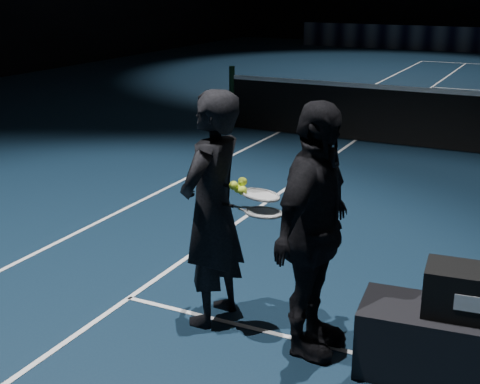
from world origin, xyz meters
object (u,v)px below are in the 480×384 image
object	(u,v)px
racket_lower	(264,213)
tennis_balls	(241,187)
player_a	(212,210)
racket_upper	(261,195)
player_b	(314,232)

from	to	relation	value
racket_lower	tennis_balls	distance (m)	0.25
player_a	racket_upper	xyz separation A→B (m)	(0.40, -0.01, 0.18)
player_a	racket_lower	size ratio (longest dim) A/B	2.66
player_b	racket_upper	distance (m)	0.48
tennis_balls	racket_lower	bearing A→B (deg)	-8.02
player_b	tennis_balls	distance (m)	0.63
player_b	tennis_balls	bearing A→B (deg)	85.77
player_a	player_b	bearing A→B (deg)	87.12
racket_lower	racket_upper	world-z (taller)	racket_upper
player_b	player_a	bearing A→B (deg)	86.25
player_b	racket_lower	size ratio (longest dim) A/B	2.66
player_b	racket_lower	world-z (taller)	player_b
player_a	player_b	size ratio (longest dim) A/B	1.00
player_a	racket_lower	distance (m)	0.45
player_b	racket_upper	xyz separation A→B (m)	(-0.44, 0.09, 0.18)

